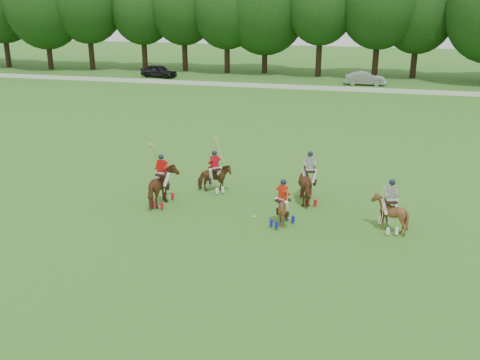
% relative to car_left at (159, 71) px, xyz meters
% --- Properties ---
extents(ground, '(180.00, 180.00, 0.00)m').
position_rel_car_left_xyz_m(ground, '(18.49, -42.50, -0.76)').
color(ground, '#2D6A1E').
rests_on(ground, ground).
extents(tree_line, '(117.98, 14.32, 14.75)m').
position_rel_car_left_xyz_m(tree_line, '(18.75, 5.55, 7.47)').
color(tree_line, black).
rests_on(tree_line, ground).
extents(boundary_rail, '(120.00, 0.10, 0.44)m').
position_rel_car_left_xyz_m(boundary_rail, '(18.49, -4.50, -0.54)').
color(boundary_rail, white).
rests_on(boundary_rail, ground).
extents(car_left, '(4.71, 2.59, 1.52)m').
position_rel_car_left_xyz_m(car_left, '(0.00, 0.00, 0.00)').
color(car_left, black).
rests_on(car_left, ground).
extents(car_mid, '(4.40, 1.71, 1.43)m').
position_rel_car_left_xyz_m(car_mid, '(24.21, 0.00, -0.04)').
color(car_mid, '#96969B').
rests_on(car_mid, ground).
extents(polo_red_a, '(1.30, 2.11, 2.99)m').
position_rel_car_left_xyz_m(polo_red_a, '(16.11, -38.70, 0.14)').
color(polo_red_a, '#4F2915').
rests_on(polo_red_a, ground).
extents(polo_red_b, '(1.81, 1.82, 2.67)m').
position_rel_car_left_xyz_m(polo_red_b, '(17.95, -36.39, -0.02)').
color(polo_red_b, '#4F2915').
rests_on(polo_red_b, ground).
extents(polo_red_c, '(1.59, 1.63, 2.09)m').
position_rel_car_left_xyz_m(polo_red_c, '(21.94, -39.72, -0.03)').
color(polo_red_c, '#4F2915').
rests_on(polo_red_c, ground).
extents(polo_stripe_a, '(1.56, 2.33, 2.49)m').
position_rel_car_left_xyz_m(polo_stripe_a, '(22.66, -36.65, 0.16)').
color(polo_stripe_a, '#4F2915').
rests_on(polo_stripe_a, ground).
extents(polo_stripe_b, '(1.59, 1.69, 2.25)m').
position_rel_car_left_xyz_m(polo_stripe_b, '(26.30, -39.12, 0.04)').
color(polo_stripe_b, '#4F2915').
rests_on(polo_stripe_b, ground).
extents(polo_ball, '(0.09, 0.09, 0.09)m').
position_rel_car_left_xyz_m(polo_ball, '(20.61, -39.15, -0.71)').
color(polo_ball, white).
rests_on(polo_ball, ground).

